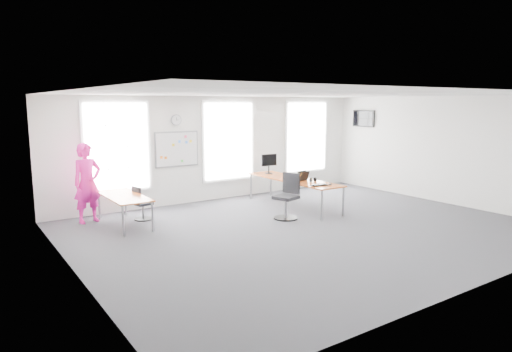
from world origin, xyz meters
TOP-DOWN VIEW (x-y plane):
  - floor at (0.00, 0.00)m, footprint 10.00×10.00m
  - ceiling at (0.00, 0.00)m, footprint 10.00×10.00m
  - wall_back at (0.00, 4.00)m, footprint 10.00×0.00m
  - wall_front at (0.00, -4.00)m, footprint 10.00×0.00m
  - wall_left at (-5.00, 0.00)m, footprint 0.00×10.00m
  - wall_right at (5.00, 0.00)m, footprint 0.00×10.00m
  - window_left at (-3.00, 3.97)m, footprint 1.60×0.06m
  - window_mid at (0.30, 3.97)m, footprint 1.60×0.06m
  - window_right at (3.30, 3.97)m, footprint 1.60×0.06m
  - desk_right at (1.11, 1.91)m, footprint 0.85×3.18m
  - desk_left at (-3.31, 2.64)m, footprint 0.77×1.92m
  - chair_right at (0.20, 1.01)m, footprint 0.63×0.63m
  - chair_left at (-2.82, 2.87)m, footprint 0.44×0.44m
  - person at (-3.92, 3.37)m, footprint 0.77×0.59m
  - whiteboard at (-1.35, 3.97)m, footprint 1.20×0.03m
  - wall_clock at (-1.35, 3.97)m, footprint 0.30×0.04m
  - tv at (4.95, 3.00)m, footprint 0.06×0.90m
  - keyboard at (0.98, 0.73)m, footprint 0.45×0.25m
  - mouse at (1.29, 0.67)m, footprint 0.06×0.10m
  - lens_cap at (1.18, 0.99)m, footprint 0.08×0.08m
  - headphones at (1.24, 1.27)m, footprint 0.19×0.10m
  - laptop_sleeve at (1.14, 1.53)m, footprint 0.32×0.21m
  - paper_stack at (1.03, 1.94)m, footprint 0.32×0.26m
  - monitor at (1.11, 3.04)m, footprint 0.51×0.21m

SIDE VIEW (x-z plane):
  - floor at x=0.00m, z-range 0.00..0.00m
  - chair_left at x=-2.82m, z-range -0.05..0.78m
  - chair_right at x=0.20m, z-range -0.07..1.04m
  - desk_left at x=-3.31m, z-range 0.29..0.99m
  - desk_right at x=1.11m, z-range 0.34..1.11m
  - lens_cap at x=1.18m, z-range 0.77..0.78m
  - keyboard at x=0.98m, z-range 0.77..0.80m
  - mouse at x=1.29m, z-range 0.77..0.81m
  - paper_stack at x=1.03m, z-range 0.77..0.87m
  - headphones at x=1.24m, z-range 0.77..0.88m
  - laptop_sleeve at x=1.14m, z-range 0.77..1.03m
  - person at x=-3.92m, z-range 0.00..1.89m
  - monitor at x=1.11m, z-range 0.83..1.40m
  - wall_back at x=0.00m, z-range -3.50..6.50m
  - wall_front at x=0.00m, z-range -3.50..6.50m
  - wall_left at x=-5.00m, z-range -3.50..6.50m
  - wall_right at x=5.00m, z-range -3.50..6.50m
  - whiteboard at x=-1.35m, z-range 1.10..2.00m
  - window_left at x=-3.00m, z-range 0.60..2.80m
  - window_mid at x=0.30m, z-range 0.60..2.80m
  - window_right at x=3.30m, z-range 0.60..2.80m
  - tv at x=4.95m, z-range 2.02..2.57m
  - wall_clock at x=-1.35m, z-range 2.20..2.50m
  - ceiling at x=0.00m, z-range 3.00..3.00m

